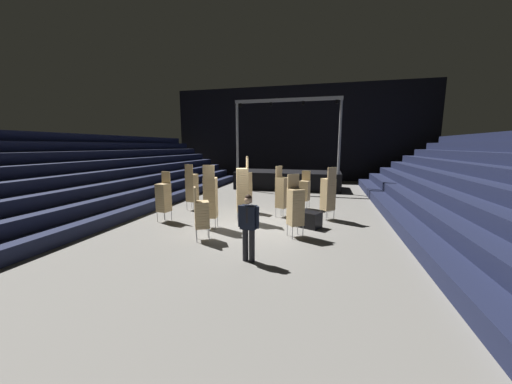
{
  "coord_description": "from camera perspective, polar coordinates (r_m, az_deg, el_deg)",
  "views": [
    {
      "loc": [
        2.6,
        -9.81,
        2.96
      ],
      "look_at": [
        0.29,
        -0.67,
        1.4
      ],
      "focal_mm": 19.66,
      "sensor_mm": 36.0,
      "label": 1
    }
  ],
  "objects": [
    {
      "name": "chair_stack_rear_left",
      "position": [
        13.41,
        9.86,
        0.42
      ],
      "size": [
        0.53,
        0.53,
        1.79
      ],
      "rotation": [
        0.0,
        0.0,
        2.91
      ],
      "color": "#B2B5BA",
      "rests_on": "ground_plane"
    },
    {
      "name": "chair_stack_aisle_left",
      "position": [
        12.61,
        -2.06,
        -0.01
      ],
      "size": [
        0.53,
        0.53,
        1.79
      ],
      "rotation": [
        0.0,
        0.0,
        1.35
      ],
      "color": "#B2B5BA",
      "rests_on": "ground_plane"
    },
    {
      "name": "equipment_road_case",
      "position": [
        10.53,
        10.49,
        -5.46
      ],
      "size": [
        1.07,
        0.92,
        0.58
      ],
      "primitive_type": "cube",
      "rotation": [
        0.0,
        0.0,
        -0.44
      ],
      "color": "black",
      "rests_on": "ground_plane"
    },
    {
      "name": "chair_stack_front_right",
      "position": [
        10.93,
        -2.77,
        0.53
      ],
      "size": [
        0.57,
        0.57,
        2.56
      ],
      "rotation": [
        0.0,
        0.0,
        1.95
      ],
      "color": "#B2B5BA",
      "rests_on": "ground_plane"
    },
    {
      "name": "man_with_tie",
      "position": [
        7.17,
        -1.54,
        -6.52
      ],
      "size": [
        0.57,
        0.26,
        1.75
      ],
      "rotation": [
        0.0,
        0.0,
        3.06
      ],
      "color": "black",
      "rests_on": "ground_plane"
    },
    {
      "name": "bleacher_bank_right",
      "position": [
        12.14,
        40.52,
        1.65
      ],
      "size": [
        6.0,
        24.0,
        3.6
      ],
      "rotation": [
        0.0,
        0.0,
        -1.57
      ],
      "color": "#191E38",
      "rests_on": "ground_plane"
    },
    {
      "name": "chair_stack_mid_left",
      "position": [
        8.97,
        -11.04,
        -4.33
      ],
      "size": [
        0.6,
        0.6,
        1.71
      ],
      "rotation": [
        0.0,
        0.0,
        5.22
      ],
      "color": "#B2B5BA",
      "rests_on": "ground_plane"
    },
    {
      "name": "chair_stack_rear_centre",
      "position": [
        11.56,
        14.45,
        -0.32
      ],
      "size": [
        0.62,
        0.62,
        2.14
      ],
      "rotation": [
        0.0,
        0.0,
        0.67
      ],
      "color": "#B2B5BA",
      "rests_on": "ground_plane"
    },
    {
      "name": "chair_stack_mid_right",
      "position": [
        11.68,
        5.36,
        0.03
      ],
      "size": [
        0.59,
        0.59,
        2.14
      ],
      "rotation": [
        0.0,
        0.0,
        4.24
      ],
      "color": "#B2B5BA",
      "rests_on": "ground_plane"
    },
    {
      "name": "chair_stack_front_left",
      "position": [
        13.27,
        -12.9,
        0.96
      ],
      "size": [
        0.5,
        0.5,
        2.14
      ],
      "rotation": [
        0.0,
        0.0,
        6.15
      ],
      "color": "#B2B5BA",
      "rests_on": "ground_plane"
    },
    {
      "name": "ground_plane",
      "position": [
        10.59,
        -0.65,
        -7.13
      ],
      "size": [
        22.0,
        30.0,
        0.1
      ],
      "primitive_type": "cube",
      "color": "slate"
    },
    {
      "name": "stage_riser",
      "position": [
        19.85,
        6.58,
        2.72
      ],
      "size": [
        7.1,
        3.18,
        5.91
      ],
      "color": "black",
      "rests_on": "ground_plane"
    },
    {
      "name": "chair_stack_rear_right",
      "position": [
        9.18,
        8.03,
        -2.86
      ],
      "size": [
        0.61,
        0.61,
        2.05
      ],
      "rotation": [
        0.0,
        0.0,
        3.73
      ],
      "color": "#B2B5BA",
      "rests_on": "ground_plane"
    },
    {
      "name": "arena_end_wall",
      "position": [
        24.97,
        8.38,
        11.69
      ],
      "size": [
        22.0,
        0.3,
        8.0
      ],
      "primitive_type": "cube",
      "color": "black",
      "rests_on": "ground_plane"
    },
    {
      "name": "bleacher_bank_left",
      "position": [
        15.19,
        -30.22,
        3.74
      ],
      "size": [
        6.0,
        24.0,
        3.6
      ],
      "rotation": [
        0.0,
        0.0,
        1.57
      ],
      "color": "#191E38",
      "rests_on": "ground_plane"
    },
    {
      "name": "chair_stack_aisle_right",
      "position": [
        10.14,
        -9.24,
        -1.0
      ],
      "size": [
        0.51,
        0.51,
        2.31
      ],
      "rotation": [
        0.0,
        0.0,
        0.18
      ],
      "color": "#B2B5BA",
      "rests_on": "ground_plane"
    },
    {
      "name": "chair_stack_mid_centre",
      "position": [
        11.54,
        -18.29,
        -0.94
      ],
      "size": [
        0.51,
        0.51,
        1.96
      ],
      "rotation": [
        0.0,
        0.0,
        2.97
      ],
      "color": "#B2B5BA",
      "rests_on": "ground_plane"
    }
  ]
}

